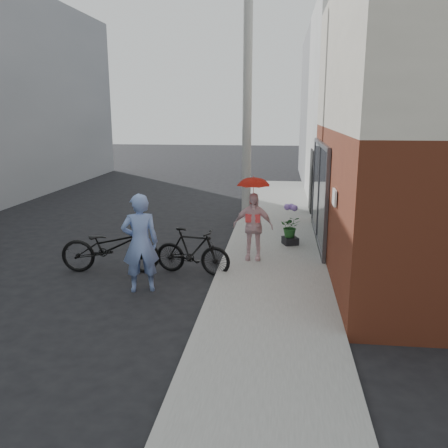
% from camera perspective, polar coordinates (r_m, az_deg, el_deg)
% --- Properties ---
extents(ground, '(80.00, 80.00, 0.00)m').
position_cam_1_polar(ground, '(9.53, -6.73, -7.45)').
color(ground, black).
rests_on(ground, ground).
extents(sidewalk, '(2.20, 24.00, 0.12)m').
position_cam_1_polar(sidewalk, '(11.15, 6.27, -3.98)').
color(sidewalk, gray).
rests_on(sidewalk, ground).
extents(curb, '(0.12, 24.00, 0.12)m').
position_cam_1_polar(curb, '(11.22, 0.32, -3.79)').
color(curb, '#9E9E99').
rests_on(curb, ground).
extents(plaster_building, '(8.00, 6.00, 7.00)m').
position_cam_1_polar(plaster_building, '(18.36, 23.39, 12.73)').
color(plaster_building, silver).
rests_on(plaster_building, ground).
extents(east_building_far, '(8.00, 8.00, 7.00)m').
position_cam_1_polar(east_building_far, '(25.16, 18.90, 13.00)').
color(east_building_far, gray).
rests_on(east_building_far, ground).
extents(utility_pole, '(0.28, 0.28, 7.00)m').
position_cam_1_polar(utility_pole, '(14.69, 2.80, 13.88)').
color(utility_pole, '#9E9E99').
rests_on(utility_pole, ground).
extents(officer, '(0.80, 0.65, 1.90)m').
position_cam_1_polar(officer, '(9.10, -10.04, -2.27)').
color(officer, '#748FCF').
rests_on(officer, ground).
extents(bike_left, '(2.17, 0.93, 1.11)m').
position_cam_1_polar(bike_left, '(10.41, -13.54, -2.72)').
color(bike_left, black).
rests_on(bike_left, ground).
extents(bike_right, '(1.71, 0.75, 0.99)m').
position_cam_1_polar(bike_right, '(10.04, -3.80, -3.29)').
color(bike_right, black).
rests_on(bike_right, ground).
extents(kimono_woman, '(0.90, 0.40, 1.52)m').
position_cam_1_polar(kimono_woman, '(10.57, 3.49, -0.29)').
color(kimono_woman, silver).
rests_on(kimono_woman, sidewalk).
extents(parasol, '(0.71, 0.71, 0.62)m').
position_cam_1_polar(parasol, '(10.37, 3.57, 5.46)').
color(parasol, red).
rests_on(parasol, kimono_woman).
extents(planter, '(0.45, 0.45, 0.18)m').
position_cam_1_polar(planter, '(12.02, 7.96, -2.00)').
color(planter, black).
rests_on(planter, sidewalk).
extents(potted_plant, '(0.49, 0.42, 0.54)m').
position_cam_1_polar(potted_plant, '(11.93, 8.02, -0.32)').
color(potted_plant, '#235724').
rests_on(potted_plant, planter).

